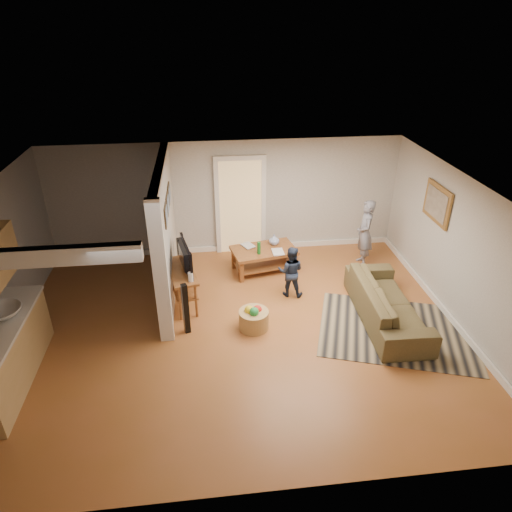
{
  "coord_description": "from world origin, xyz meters",
  "views": [
    {
      "loc": [
        -0.45,
        -6.25,
        4.83
      ],
      "look_at": [
        0.36,
        0.6,
        1.1
      ],
      "focal_mm": 32.0,
      "sensor_mm": 36.0,
      "label": 1
    }
  ],
  "objects_px": {
    "speaker_right": "(181,260)",
    "child": "(361,264)",
    "tv_console": "(182,273)",
    "coffee_table": "(264,253)",
    "toy_basket": "(254,319)",
    "speaker_left": "(186,309)",
    "toddler": "(290,294)",
    "sofa": "(385,319)"
  },
  "relations": [
    {
      "from": "speaker_left",
      "to": "coffee_table",
      "type": "bearing_deg",
      "value": 32.13
    },
    {
      "from": "tv_console",
      "to": "toddler",
      "type": "xyz_separation_m",
      "value": [
        2.0,
        0.07,
        -0.65
      ]
    },
    {
      "from": "sofa",
      "to": "speaker_left",
      "type": "xyz_separation_m",
      "value": [
        -3.47,
        0.04,
        0.47
      ]
    },
    {
      "from": "toy_basket",
      "to": "speaker_right",
      "type": "bearing_deg",
      "value": 126.24
    },
    {
      "from": "speaker_right",
      "to": "child",
      "type": "height_order",
      "value": "speaker_right"
    },
    {
      "from": "coffee_table",
      "to": "toy_basket",
      "type": "bearing_deg",
      "value": -102.92
    },
    {
      "from": "child",
      "to": "toddler",
      "type": "height_order",
      "value": "child"
    },
    {
      "from": "speaker_right",
      "to": "sofa",
      "type": "bearing_deg",
      "value": -44.66
    },
    {
      "from": "toy_basket",
      "to": "toddler",
      "type": "distance_m",
      "value": 1.26
    },
    {
      "from": "sofa",
      "to": "toddler",
      "type": "xyz_separation_m",
      "value": [
        -1.54,
        0.98,
        0.0
      ]
    },
    {
      "from": "tv_console",
      "to": "toddler",
      "type": "distance_m",
      "value": 2.11
    },
    {
      "from": "toy_basket",
      "to": "speaker_left",
      "type": "bearing_deg",
      "value": 179.21
    },
    {
      "from": "tv_console",
      "to": "child",
      "type": "height_order",
      "value": "tv_console"
    },
    {
      "from": "sofa",
      "to": "speaker_left",
      "type": "relative_size",
      "value": 2.46
    },
    {
      "from": "sofa",
      "to": "tv_console",
      "type": "xyz_separation_m",
      "value": [
        -3.54,
        0.91,
        0.65
      ]
    },
    {
      "from": "child",
      "to": "coffee_table",
      "type": "bearing_deg",
      "value": -81.17
    },
    {
      "from": "coffee_table",
      "to": "toy_basket",
      "type": "relative_size",
      "value": 2.76
    },
    {
      "from": "toy_basket",
      "to": "coffee_table",
      "type": "bearing_deg",
      "value": 77.08
    },
    {
      "from": "speaker_right",
      "to": "toddler",
      "type": "height_order",
      "value": "speaker_right"
    },
    {
      "from": "toy_basket",
      "to": "child",
      "type": "relative_size",
      "value": 0.35
    },
    {
      "from": "toy_basket",
      "to": "toddler",
      "type": "xyz_separation_m",
      "value": [
        0.81,
        0.96,
        -0.19
      ]
    },
    {
      "from": "coffee_table",
      "to": "child",
      "type": "height_order",
      "value": "coffee_table"
    },
    {
      "from": "coffee_table",
      "to": "toddler",
      "type": "xyz_separation_m",
      "value": [
        0.36,
        -0.99,
        -0.39
      ]
    },
    {
      "from": "speaker_right",
      "to": "child",
      "type": "relative_size",
      "value": 0.65
    },
    {
      "from": "coffee_table",
      "to": "child",
      "type": "xyz_separation_m",
      "value": [
        2.11,
        0.02,
        -0.39
      ]
    },
    {
      "from": "sofa",
      "to": "tv_console",
      "type": "relative_size",
      "value": 1.93
    },
    {
      "from": "sofa",
      "to": "speaker_right",
      "type": "xyz_separation_m",
      "value": [
        -3.6,
        1.74,
        0.47
      ]
    },
    {
      "from": "tv_console",
      "to": "speaker_left",
      "type": "xyz_separation_m",
      "value": [
        0.06,
        -0.87,
        -0.18
      ]
    },
    {
      "from": "speaker_left",
      "to": "toy_basket",
      "type": "xyz_separation_m",
      "value": [
        1.13,
        -0.02,
        -0.28
      ]
    },
    {
      "from": "speaker_right",
      "to": "toy_basket",
      "type": "height_order",
      "value": "speaker_right"
    },
    {
      "from": "speaker_left",
      "to": "speaker_right",
      "type": "height_order",
      "value": "speaker_right"
    },
    {
      "from": "coffee_table",
      "to": "speaker_right",
      "type": "distance_m",
      "value": 1.72
    },
    {
      "from": "speaker_left",
      "to": "speaker_right",
      "type": "relative_size",
      "value": 0.99
    },
    {
      "from": "coffee_table",
      "to": "toy_basket",
      "type": "distance_m",
      "value": 2.0
    },
    {
      "from": "coffee_table",
      "to": "speaker_left",
      "type": "distance_m",
      "value": 2.49
    },
    {
      "from": "tv_console",
      "to": "speaker_left",
      "type": "relative_size",
      "value": 1.27
    },
    {
      "from": "coffee_table",
      "to": "tv_console",
      "type": "distance_m",
      "value": 1.97
    },
    {
      "from": "coffee_table",
      "to": "speaker_left",
      "type": "relative_size",
      "value": 1.5
    },
    {
      "from": "tv_console",
      "to": "speaker_right",
      "type": "relative_size",
      "value": 1.27
    },
    {
      "from": "toy_basket",
      "to": "toddler",
      "type": "relative_size",
      "value": 0.5
    },
    {
      "from": "tv_console",
      "to": "child",
      "type": "xyz_separation_m",
      "value": [
        3.75,
        1.07,
        -0.65
      ]
    },
    {
      "from": "toddler",
      "to": "coffee_table",
      "type": "bearing_deg",
      "value": -54.29
    }
  ]
}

